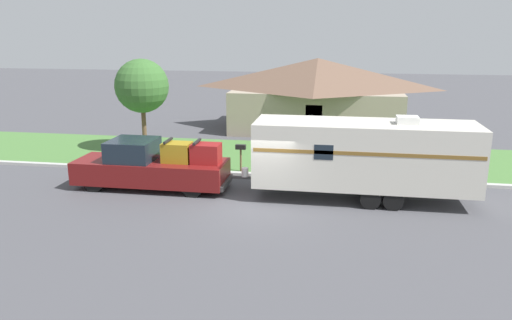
% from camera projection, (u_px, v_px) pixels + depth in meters
% --- Properties ---
extents(ground_plane, '(120.00, 120.00, 0.00)m').
position_uv_depth(ground_plane, '(261.00, 205.00, 19.03)').
color(ground_plane, '#47474C').
extents(curb_strip, '(80.00, 0.30, 0.14)m').
position_uv_depth(curb_strip, '(274.00, 175.00, 22.59)').
color(curb_strip, '#ADADA8').
rests_on(curb_strip, ground_plane).
extents(lawn_strip, '(80.00, 7.00, 0.03)m').
position_uv_depth(lawn_strip, '(283.00, 157.00, 26.09)').
color(lawn_strip, '#477538').
rests_on(lawn_strip, ground_plane).
extents(house_across_street, '(11.58, 7.30, 4.67)m').
position_uv_depth(house_across_street, '(317.00, 93.00, 32.81)').
color(house_across_street, gray).
rests_on(house_across_street, ground_plane).
extents(pickup_truck, '(6.47, 2.08, 2.11)m').
position_uv_depth(pickup_truck, '(152.00, 166.00, 20.84)').
color(pickup_truck, black).
rests_on(pickup_truck, ground_plane).
extents(travel_trailer, '(9.48, 2.51, 3.34)m').
position_uv_depth(travel_trailer, '(364.00, 154.00, 19.23)').
color(travel_trailer, black).
rests_on(travel_trailer, ground_plane).
extents(mailbox, '(0.48, 0.20, 1.31)m').
position_uv_depth(mailbox, '(241.00, 151.00, 23.15)').
color(mailbox, brown).
rests_on(mailbox, ground_plane).
extents(tree_in_yard, '(2.87, 2.87, 4.99)m').
position_uv_depth(tree_in_yard, '(142.00, 86.00, 26.56)').
color(tree_in_yard, brown).
rests_on(tree_in_yard, ground_plane).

